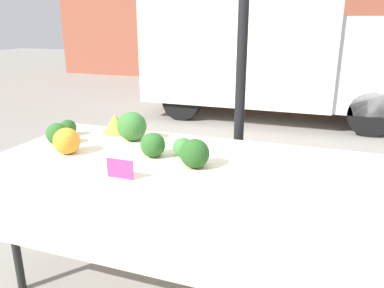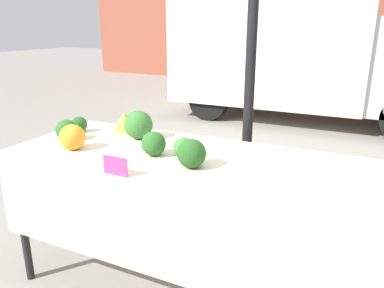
% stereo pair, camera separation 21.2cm
% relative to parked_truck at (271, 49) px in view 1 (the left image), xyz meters
% --- Properties ---
extents(tent_pole, '(0.07, 0.07, 2.41)m').
position_rel_parked_truck_xyz_m(tent_pole, '(0.41, -4.38, -0.02)').
color(tent_pole, black).
rests_on(tent_pole, ground_plane).
extents(parked_truck, '(4.68, 1.88, 2.32)m').
position_rel_parked_truck_xyz_m(parked_truck, '(0.00, 0.00, 0.00)').
color(parked_truck, silver).
rests_on(parked_truck, ground_plane).
extents(market_table, '(2.21, 0.85, 0.92)m').
position_rel_parked_truck_xyz_m(market_table, '(0.28, -5.09, -0.42)').
color(market_table, beige).
rests_on(market_table, ground_plane).
extents(orange_cauliflower, '(0.16, 0.16, 0.16)m').
position_rel_parked_truck_xyz_m(orange_cauliflower, '(-0.43, -5.20, -0.23)').
color(orange_cauliflower, orange).
rests_on(orange_cauliflower, market_table).
extents(romanesco_head, '(0.18, 0.18, 0.14)m').
position_rel_parked_truck_xyz_m(romanesco_head, '(-0.39, -4.72, -0.24)').
color(romanesco_head, '#93B238').
rests_on(romanesco_head, market_table).
extents(broccoli_head_0, '(0.14, 0.14, 0.14)m').
position_rel_parked_truck_xyz_m(broccoli_head_0, '(0.07, -5.08, -0.24)').
color(broccoli_head_0, '#285B23').
rests_on(broccoli_head_0, market_table).
extents(broccoli_head_1, '(0.19, 0.19, 0.19)m').
position_rel_parked_truck_xyz_m(broccoli_head_1, '(-0.20, -4.83, -0.22)').
color(broccoli_head_1, '#336B2D').
rests_on(broccoli_head_1, market_table).
extents(broccoli_head_2, '(0.14, 0.14, 0.14)m').
position_rel_parked_truck_xyz_m(broccoli_head_2, '(-0.60, -5.07, -0.24)').
color(broccoli_head_2, '#285B23').
rests_on(broccoli_head_2, market_table).
extents(broccoli_head_3, '(0.11, 0.11, 0.11)m').
position_rel_parked_truck_xyz_m(broccoli_head_3, '(0.23, -5.02, -0.25)').
color(broccoli_head_3, '#387533').
rests_on(broccoli_head_3, market_table).
extents(broccoli_head_4, '(0.16, 0.16, 0.16)m').
position_rel_parked_truck_xyz_m(broccoli_head_4, '(0.35, -5.16, -0.23)').
color(broccoli_head_4, '#23511E').
rests_on(broccoli_head_4, market_table).
extents(broccoli_head_5, '(0.11, 0.11, 0.11)m').
position_rel_parked_truck_xyz_m(broccoli_head_5, '(-0.67, -4.88, -0.26)').
color(broccoli_head_5, '#23511E').
rests_on(broccoli_head_5, market_table).
extents(price_sign, '(0.14, 0.01, 0.10)m').
position_rel_parked_truck_xyz_m(price_sign, '(0.05, -5.42, -0.26)').
color(price_sign, '#E53D84').
rests_on(price_sign, market_table).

